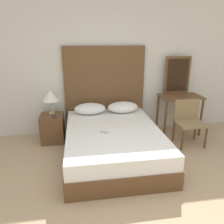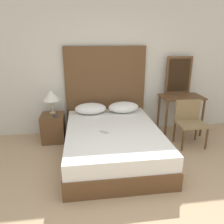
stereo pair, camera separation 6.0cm
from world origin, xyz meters
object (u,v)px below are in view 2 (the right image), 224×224
Objects in this scene: bed at (113,142)px; nightstand at (53,128)px; phone_on_bed at (104,132)px; table_lamp at (51,96)px; chair at (190,120)px; phone_on_nightstand at (55,116)px; vanity_desk at (181,104)px.

nightstand is (-1.05, 0.73, 0.02)m from bed.
phone_on_bed is 0.35× the size of table_lamp.
phone_on_bed is 0.30× the size of nightstand.
nightstand is 2.56m from chair.
nightstand is at bearing 169.24° from chair.
chair is (2.44, -0.37, -0.06)m from phone_on_nightstand.
phone_on_bed is 1.35m from table_lamp.
bed is at bearing -153.39° from vanity_desk.
nightstand is 0.62m from table_lamp.
phone_on_bed is at bearing -151.90° from vanity_desk.
bed is 1.47m from table_lamp.
table_lamp is at bearing 107.41° from phone_on_nightstand.
nightstand reaches higher than bed.
phone_on_bed is at bearing -44.17° from nightstand.
bed is 12.55× the size of phone_on_nightstand.
phone_on_nightstand reaches higher than bed.
chair is (2.50, -0.48, 0.22)m from nightstand.
table_lamp reaches higher than phone_on_nightstand.
nightstand reaches higher than phone_on_bed.
bed is at bearing -32.40° from phone_on_nightstand.
chair is (2.50, -0.56, -0.39)m from table_lamp.
bed is 3.89× the size of nightstand.
phone_on_bed is at bearing -139.74° from bed.
vanity_desk is at bearing 0.35° from nightstand.
phone_on_bed is at bearing -47.08° from table_lamp.
chair is at bearing -10.76° from nightstand.
vanity_desk is (2.54, 0.02, 0.37)m from nightstand.
vanity_desk is (2.54, -0.07, -0.24)m from table_lamp.
phone_on_bed is (-0.16, -0.13, 0.26)m from bed.
phone_on_nightstand is (-0.98, 0.62, 0.29)m from bed.
phone_on_nightstand is 2.48m from vanity_desk.
phone_on_nightstand reaches higher than phone_on_bed.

